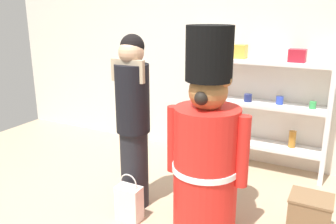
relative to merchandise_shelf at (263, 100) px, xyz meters
The scene contains 6 objects.
back_wall 0.87m from the merchandise_shelf, 162.82° to the left, with size 6.40×0.12×2.60m, color silver.
merchandise_shelf is the anchor object (origin of this frame).
teddy_bear_guard 1.43m from the merchandise_shelf, 95.86° to the right, with size 0.73×0.58×1.74m.
person_shopper 1.66m from the merchandise_shelf, 121.78° to the right, with size 0.33×0.31×1.65m.
shopping_bag 1.96m from the merchandise_shelf, 115.15° to the right, with size 0.23×0.14×0.45m.
display_crate 1.49m from the merchandise_shelf, 58.47° to the right, with size 0.35×0.30×0.35m.
Camera 1 is at (1.54, -2.02, 1.85)m, focal length 37.44 mm.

